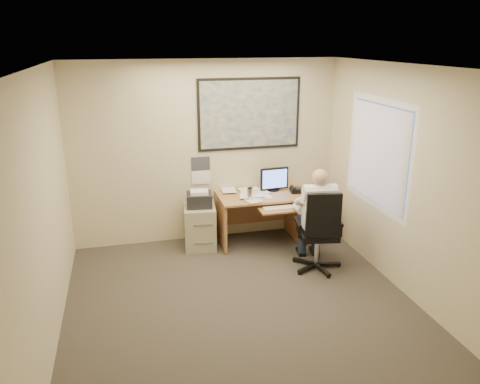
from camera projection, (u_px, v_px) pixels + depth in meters
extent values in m
cube|color=#38332C|center=(245.00, 313.00, 5.31)|extent=(4.00, 4.50, 0.00)
cube|color=white|center=(246.00, 68.00, 4.46)|extent=(4.00, 4.50, 0.00)
cube|color=beige|center=(207.00, 153.00, 6.96)|extent=(4.00, 0.00, 2.70)
cube|color=beige|center=(342.00, 320.00, 2.81)|extent=(4.00, 0.00, 2.70)
cube|color=beige|center=(41.00, 218.00, 4.42)|extent=(0.00, 4.50, 2.70)
cube|color=beige|center=(414.00, 187.00, 5.35)|extent=(0.00, 4.50, 2.70)
cube|color=#A97948|center=(271.00, 195.00, 7.01)|extent=(1.60, 0.75, 0.03)
cube|color=#B07348|center=(306.00, 215.00, 7.26)|extent=(0.45, 0.70, 0.70)
cube|color=#B07348|center=(221.00, 223.00, 6.95)|extent=(0.04, 0.70, 0.70)
cube|color=#B07348|center=(264.00, 205.00, 7.42)|extent=(1.55, 0.03, 0.55)
cylinder|color=black|center=(274.00, 190.00, 7.16)|extent=(0.18, 0.18, 0.02)
cube|color=black|center=(274.00, 178.00, 7.09)|extent=(0.44, 0.07, 0.33)
cube|color=#5D7EFF|center=(275.00, 179.00, 7.06)|extent=(0.39, 0.03, 0.28)
cube|color=#A97948|center=(279.00, 210.00, 6.61)|extent=(0.55, 0.30, 0.02)
cube|color=beige|center=(279.00, 208.00, 6.61)|extent=(0.43, 0.14, 0.02)
cube|color=black|center=(297.00, 191.00, 7.07)|extent=(0.24, 0.22, 0.05)
cylinder|color=silver|center=(250.00, 194.00, 6.72)|extent=(0.08, 0.08, 0.18)
cylinder|color=white|center=(255.00, 192.00, 6.95)|extent=(0.08, 0.08, 0.10)
cube|color=white|center=(242.00, 195.00, 6.90)|extent=(0.60, 0.56, 0.03)
cube|color=#1E4C93|center=(249.00, 114.00, 6.92)|extent=(1.56, 0.03, 1.06)
cube|color=white|center=(201.00, 171.00, 7.01)|extent=(0.28, 0.01, 0.42)
cube|color=#A29B82|center=(200.00, 226.00, 6.93)|extent=(0.51, 0.59, 0.63)
cube|color=black|center=(199.00, 200.00, 6.80)|extent=(0.40, 0.36, 0.20)
cube|color=white|center=(199.00, 192.00, 6.74)|extent=(0.28, 0.23, 0.05)
cylinder|color=silver|center=(317.00, 250.00, 6.28)|extent=(0.06, 0.06, 0.42)
cube|color=black|center=(318.00, 234.00, 6.21)|extent=(0.56, 0.56, 0.07)
cube|color=black|center=(330.00, 215.00, 5.89)|extent=(0.45, 0.14, 0.58)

